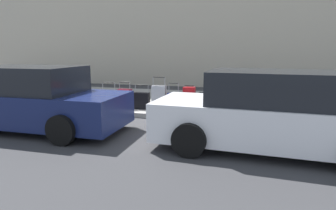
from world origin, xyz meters
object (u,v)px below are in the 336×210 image
object	(u,v)px
suitcase_maroon_0	(242,106)
fire_hydrant	(88,93)
parked_car_navy_1	(30,100)
suitcase_olive_1	(223,104)
suitcase_red_3	(189,100)
suitcase_navy_4	(174,102)
suitcase_silver_5	(159,98)
suitcase_maroon_7	(125,99)
suitcase_olive_8	(109,99)
parked_car_white_0	(270,113)
suitcase_black_6	(142,101)
bollard_post	(65,94)
suitcase_teal_2	(205,104)

from	to	relation	value
suitcase_maroon_0	fire_hydrant	bearing A→B (deg)	-0.91
parked_car_navy_1	suitcase_olive_1	bearing A→B (deg)	-152.04
suitcase_red_3	suitcase_navy_4	bearing A→B (deg)	11.40
suitcase_olive_1	suitcase_silver_5	world-z (taller)	suitcase_silver_5
suitcase_maroon_7	fire_hydrant	bearing A→B (deg)	0.78
suitcase_navy_4	suitcase_maroon_7	xyz separation A→B (m)	(1.57, -0.06, 0.02)
suitcase_olive_8	parked_car_white_0	size ratio (longest dim) A/B	0.18
parked_car_white_0	suitcase_black_6	bearing A→B (deg)	-33.95
suitcase_olive_8	bollard_post	bearing A→B (deg)	6.25
parked_car_navy_1	suitcase_maroon_0	bearing A→B (deg)	-155.77
bollard_post	suitcase_maroon_7	bearing A→B (deg)	-175.28
suitcase_teal_2	suitcase_silver_5	bearing A→B (deg)	-3.14
fire_hydrant	bollard_post	size ratio (longest dim) A/B	1.01
suitcase_maroon_0	suitcase_red_3	distance (m)	1.50
suitcase_red_3	parked_car_white_0	xyz separation A→B (m)	(-2.06, 2.37, 0.22)
bollard_post	suitcase_navy_4	bearing A→B (deg)	-178.29
suitcase_red_3	parked_car_navy_1	world-z (taller)	parked_car_navy_1
suitcase_maroon_0	suitcase_silver_5	bearing A→B (deg)	-3.53
suitcase_olive_8	parked_car_navy_1	world-z (taller)	parked_car_navy_1
suitcase_silver_5	suitcase_black_6	distance (m)	0.56
suitcase_navy_4	fire_hydrant	world-z (taller)	suitcase_navy_4
suitcase_silver_5	suitcase_olive_8	size ratio (longest dim) A/B	1.25
suitcase_olive_1	suitcase_black_6	bearing A→B (deg)	-0.16
suitcase_olive_8	fire_hydrant	xyz separation A→B (m)	(0.75, 0.01, 0.18)
suitcase_olive_1	fire_hydrant	size ratio (longest dim) A/B	0.78
suitcase_red_3	parked_car_navy_1	xyz separation A→B (m)	(3.49, 2.37, 0.22)
suitcase_olive_1	suitcase_teal_2	bearing A→B (deg)	6.50
suitcase_maroon_0	suitcase_maroon_7	distance (m)	3.52
suitcase_navy_4	suitcase_maroon_0	bearing A→B (deg)	179.00
fire_hydrant	bollard_post	xyz separation A→B (m)	(0.74, 0.15, -0.02)
suitcase_maroon_0	bollard_post	world-z (taller)	bollard_post
suitcase_silver_5	bollard_post	distance (m)	3.13
suitcase_olive_8	parked_car_white_0	xyz separation A→B (m)	(-4.62, 2.33, 0.33)
suitcase_navy_4	suitcase_olive_1	bearing A→B (deg)	-176.12
suitcase_red_3	parked_car_white_0	bearing A→B (deg)	130.99
suitcase_olive_1	suitcase_silver_5	distance (m)	1.92
suitcase_black_6	suitcase_maroon_0	bearing A→B (deg)	177.35
suitcase_maroon_0	suitcase_red_3	size ratio (longest dim) A/B	0.76
suitcase_teal_2	suitcase_black_6	distance (m)	1.95
parked_car_white_0	bollard_post	bearing A→B (deg)	-19.56
suitcase_red_3	suitcase_silver_5	size ratio (longest dim) A/B	0.78
suitcase_maroon_7	suitcase_silver_5	bearing A→B (deg)	-177.08
suitcase_red_3	suitcase_teal_2	bearing A→B (deg)	173.79
suitcase_olive_8	suitcase_olive_1	bearing A→B (deg)	-179.34
suitcase_red_3	suitcase_black_6	xyz separation A→B (m)	(1.48, -0.01, -0.11)
suitcase_red_3	suitcase_silver_5	world-z (taller)	suitcase_silver_5
suitcase_navy_4	suitcase_silver_5	xyz separation A→B (m)	(0.48, -0.12, 0.10)
bollard_post	suitcase_olive_8	bearing A→B (deg)	-173.75
parked_car_white_0	fire_hydrant	bearing A→B (deg)	-23.38
suitcase_maroon_0	fire_hydrant	size ratio (longest dim) A/B	0.73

